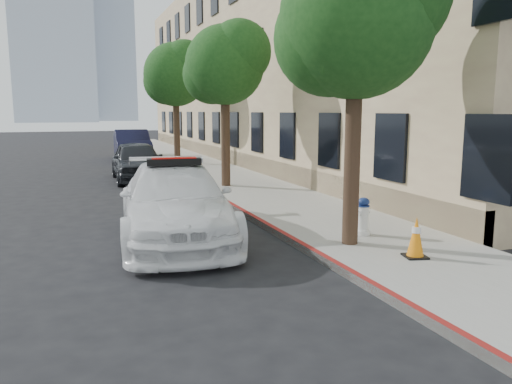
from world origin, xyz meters
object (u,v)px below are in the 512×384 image
Objects in this scene: parked_car_mid at (137,161)px; traffic_cone at (416,237)px; police_car at (175,202)px; fire_hydrant at (363,217)px; parked_car_far at (132,145)px.

parked_car_mid is 12.96m from traffic_cone.
fire_hydrant is (3.53, -1.63, -0.26)m from police_car.
parked_car_mid is at bearing -93.34° from parked_car_far.
police_car is 4.83m from traffic_cone.
parked_car_far is 21.07m from traffic_cone.
police_car is 17.67m from parked_car_far.
fire_hydrant is at bearing -18.10° from police_car.
parked_car_mid is 11.33m from fire_hydrant.
parked_car_mid is 8.40m from parked_car_far.
fire_hydrant reaches higher than traffic_cone.
traffic_cone is at bearing -36.83° from police_car.
police_car is at bearing 140.97° from fire_hydrant.
police_car is 9.27m from parked_car_mid.
police_car reaches higher than fire_hydrant.
traffic_cone is (2.28, -20.95, -0.32)m from parked_car_far.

